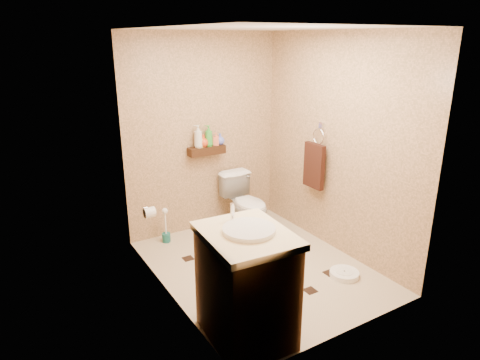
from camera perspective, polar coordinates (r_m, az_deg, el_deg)
ground at (r=4.65m, az=2.55°, el=-11.50°), size 2.50×2.50×0.00m
wall_back at (r=5.23m, az=-4.91°, el=6.05°), size 2.00×0.04×2.40m
wall_front at (r=3.27m, az=15.09°, el=-2.26°), size 2.00×0.04×2.40m
wall_left at (r=3.73m, az=-10.07°, el=0.71°), size 0.04×2.50×2.40m
wall_right at (r=4.79m, az=12.80°, el=4.50°), size 0.04×2.50×2.40m
ceiling at (r=4.02m, az=3.06°, el=19.59°), size 2.00×2.50×0.02m
wall_shelf at (r=5.20m, az=-4.46°, el=3.95°), size 0.46×0.14×0.10m
floor_accents at (r=4.65m, az=2.95°, el=-11.44°), size 1.24×1.30×0.01m
toilet at (r=5.29m, az=0.84°, el=-3.24°), size 0.41×0.72×0.72m
vanity at (r=3.46m, az=0.83°, el=-13.74°), size 0.68×0.80×1.08m
bathroom_scale at (r=4.59m, az=13.73°, el=-12.05°), size 0.36×0.36×0.06m
toilet_brush at (r=5.17m, az=-9.86°, el=-6.59°), size 0.10×0.10×0.43m
towel_ring at (r=4.98m, az=9.89°, el=2.17°), size 0.12×0.30×0.76m
toilet_paper at (r=4.53m, az=-11.98°, el=-4.24°), size 0.12×0.11×0.12m
bottle_a at (r=5.11m, az=-5.59°, el=5.82°), size 0.12×0.12×0.27m
bottle_b at (r=5.13m, az=-5.49°, el=5.20°), size 0.08×0.08×0.16m
bottle_c at (r=5.15m, az=-4.90°, el=5.24°), size 0.16×0.16×0.15m
bottle_d at (r=5.17m, az=-4.19°, el=5.91°), size 0.13×0.13×0.26m
bottle_e at (r=5.23m, az=-3.21°, el=5.49°), size 0.10×0.10×0.15m
bottle_f at (r=5.26m, az=-2.67°, el=5.49°), size 0.14×0.14×0.14m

